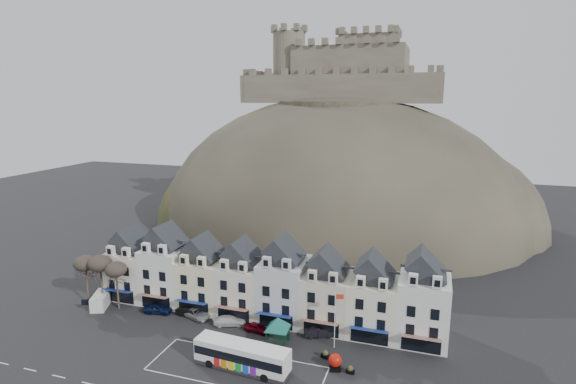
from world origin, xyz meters
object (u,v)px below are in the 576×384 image
Objects in this scene: car_silver at (196,313)px; car_charcoal at (320,332)px; car_black at (189,312)px; car_navy at (158,309)px; white_van at (101,300)px; car_white at (230,321)px; bus_shelter at (278,323)px; car_maroon at (257,328)px; flagpole at (336,316)px; bus at (242,355)px; red_buoy at (335,362)px.

car_silver is 19.61m from car_charcoal.
car_charcoal is at bearing -83.62° from car_black.
car_navy is at bearing 70.06° from car_charcoal.
car_black is at bearing -93.25° from car_navy.
white_van is 1.10× the size of car_white.
car_navy is at bearing 169.24° from bus_shelter.
car_navy is 1.14× the size of car_maroon.
car_black is at bearing -17.46° from white_van.
car_white is (5.98, -0.48, 0.01)m from car_silver.
bus_shelter reaches higher than car_black.
car_silver is 1.26× the size of car_maroon.
flagpole is at bearing -150.92° from car_charcoal.
car_silver is at bearing -95.32° from car_navy.
car_navy is at bearing 71.10° from car_white.
car_navy is at bearing 95.74° from car_maroon.
bus_shelter is at bearing 104.37° from car_charcoal.
bus is at bearing -110.06° from car_silver.
white_van is (-28.74, 8.68, -0.81)m from bus.
car_charcoal is at bearing 141.27° from flagpole.
bus is at bearing -112.18° from bus_shelter.
bus is 5.98× the size of red_buoy.
white_van reaches higher than car_navy.
bus_shelter is at bearing -110.52° from car_maroon.
car_black is at bearing 68.84° from car_charcoal.
red_buoy is 0.47× the size of car_navy.
car_charcoal is at bearing -69.17° from car_silver.
car_charcoal is at bearing -20.19° from white_van.
bus reaches higher than car_maroon.
bus reaches higher than car_white.
bus reaches higher than car_navy.
car_charcoal is (7.33, 10.59, -1.19)m from bus.
flagpole is at bearing -85.08° from car_maroon.
flagpole is 22.68m from car_silver.
white_van reaches higher than car_white.
car_navy reaches higher than car_charcoal.
car_navy reaches higher than car_black.
bus is at bearing 123.12° from car_charcoal.
flagpole is 23.86m from car_black.
flagpole is 38.90m from white_van.
bus is 16.95m from car_black.
car_white is 1.24× the size of car_maroon.
bus_shelter is 1.60× the size of car_maroon.
bus is at bearing -127.48° from car_navy.
white_van is at bearing 84.72° from car_navy.
white_van is 1.08× the size of car_silver.
car_black is (15.27, 1.54, -0.40)m from white_van.
flagpole reaches higher than red_buoy.
red_buoy is 0.39× the size of white_van.
bus_shelter is 16.32m from car_black.
red_buoy reaches higher than car_silver.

